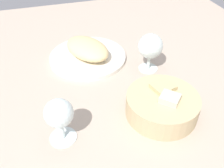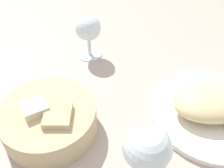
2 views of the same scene
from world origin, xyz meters
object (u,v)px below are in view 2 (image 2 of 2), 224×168
object	(u,v)px
plate	(211,112)
wine_glass_near	(88,30)
bread_basket	(49,120)
wine_glass_far	(147,149)

from	to	relation	value
plate	wine_glass_near	size ratio (longest dim) A/B	2.21
plate	wine_glass_near	distance (cm)	35.76
plate	bread_basket	xyz separation A→B (cm)	(31.56, 13.14, 2.48)
bread_basket	wine_glass_far	world-z (taller)	wine_glass_far
bread_basket	wine_glass_near	bearing A→B (deg)	-88.08
bread_basket	wine_glass_far	size ratio (longest dim) A/B	1.50
wine_glass_near	wine_glass_far	bearing A→B (deg)	123.81
plate	bread_basket	world-z (taller)	bread_basket
plate	wine_glass_far	distance (cm)	22.60
bread_basket	wine_glass_near	distance (cm)	26.79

